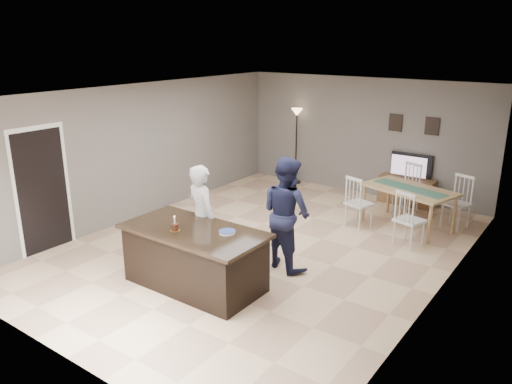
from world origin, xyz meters
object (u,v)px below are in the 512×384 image
Objects in this scene: birthday_cake at (175,227)px; floor_lamp at (297,126)px; man at (286,213)px; dining_table at (409,195)px; kitchen_island at (195,257)px; television at (410,166)px; plate_stack at (227,232)px; woman at (202,217)px; tv_console at (406,191)px.

floor_lamp is at bearing 104.52° from birthday_cake.
man is 3.02m from dining_table.
kitchen_island is 1.60m from man.
kitchen_island is 4.54m from dining_table.
man is at bearing -60.34° from floor_lamp.
floor_lamp reaches higher than dining_table.
floor_lamp is (-3.39, 1.39, 0.81)m from dining_table.
television is at bearing 77.99° from kitchen_island.
plate_stack reaches higher than kitchen_island.
woman is at bearing 73.25° from television.
birthday_cake is (-1.39, -5.76, 0.65)m from tv_console.
woman is 0.90× the size of floor_lamp.
kitchen_island is at bearing 78.03° from man.
woman is (-1.53, -5.09, -0.01)m from television.
plate_stack is at bearing -97.48° from tv_console.
birthday_cake reaches higher than plate_stack.
floor_lamp reaches higher than plate_stack.
man is at bearing 83.74° from television.
woman reaches higher than dining_table.
television is 0.50× the size of man.
floor_lamp is at bearing 111.85° from plate_stack.
floor_lamp reaches higher than woman.
kitchen_island is 9.64× the size of birthday_cake.
dining_table is at bearing 73.27° from plate_stack.
woman reaches higher than television.
kitchen_island is 1.18× the size of man.
plate_stack is 5.87m from floor_lamp.
woman is 0.76m from birthday_cake.
man is (-0.47, -4.22, 0.61)m from tv_console.
dining_table is (1.21, 4.03, -0.26)m from plate_stack.
man is 0.97× the size of floor_lamp.
television reaches higher than dining_table.
woman is 7.62× the size of birthday_cake.
tv_console is 0.66× the size of man.
tv_console is 0.53× the size of dining_table.
kitchen_island is 1.27× the size of woman.
birthday_cake is 5.99m from floor_lamp.
floor_lamp is (-1.69, 5.59, 1.01)m from kitchen_island.
tv_console is 5.28m from woman.
kitchen_island is 0.94× the size of dining_table.
birthday_cake is 0.12× the size of floor_lamp.
dining_table is at bearing -22.30° from floor_lamp.
man is 0.80× the size of dining_table.
floor_lamp is (-1.35, 5.04, 0.61)m from woman.
floor_lamp reaches higher than man.
television is 3.79× the size of plate_stack.
television is at bearing 0.99° from floor_lamp.
floor_lamp is at bearing -43.94° from man.
television is (1.20, 5.64, 0.41)m from kitchen_island.
plate_stack is 0.13× the size of floor_lamp.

